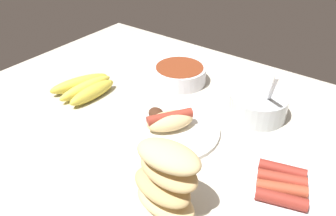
{
  "coord_description": "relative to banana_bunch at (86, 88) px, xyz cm",
  "views": [
    {
      "loc": [
        42.33,
        -57.48,
        52.0
      ],
      "look_at": [
        -1.4,
        1.39,
        3.0
      ],
      "focal_mm": 37.13,
      "sensor_mm": 36.0,
      "label": 1
    }
  ],
  "objects": [
    {
      "name": "plate_sausages",
      "position": [
        58.98,
        -2.87,
        -0.85
      ],
      "size": [
        21.86,
        21.86,
        3.47
      ],
      "color": "white",
      "rests_on": "ground_plane"
    },
    {
      "name": "banana_bunch",
      "position": [
        0.0,
        0.0,
        0.0
      ],
      "size": [
        13.6,
        18.22,
        3.88
      ],
      "color": "gold",
      "rests_on": "ground_plane"
    },
    {
      "name": "bowl_coleslaw",
      "position": [
        43.94,
        18.92,
        1.5
      ],
      "size": [
        14.74,
        14.74,
        15.88
      ],
      "color": "silver",
      "rests_on": "ground_plane"
    },
    {
      "name": "ground_plane",
      "position": [
        27.45,
        2.92,
        -3.41
      ],
      "size": [
        120.0,
        90.0,
        3.0
      ],
      "primitive_type": "cube",
      "color": "beige"
    },
    {
      "name": "bowl_chili",
      "position": [
        17.61,
        21.47,
        0.87
      ],
      "size": [
        15.79,
        15.79,
        5.08
      ],
      "color": "white",
      "rests_on": "ground_plane"
    },
    {
      "name": "plate_hotdog_assembled",
      "position": [
        29.68,
        -0.09,
        -0.25
      ],
      "size": [
        24.37,
        24.37,
        5.61
      ],
      "color": "white",
      "rests_on": "ground_plane"
    },
    {
      "name": "bread_stack",
      "position": [
        43.12,
        -19.25,
        5.29
      ],
      "size": [
        13.96,
        9.52,
        14.4
      ],
      "color": "#E5C689",
      "rests_on": "ground_plane"
    }
  ]
}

